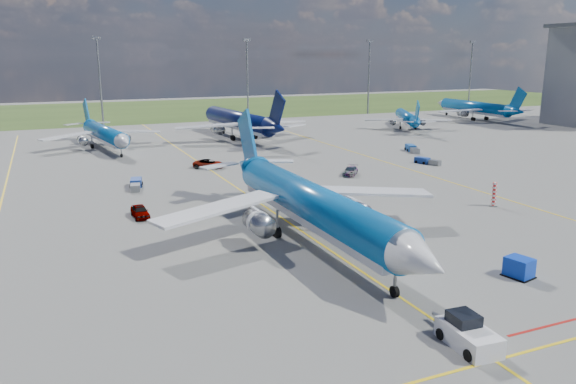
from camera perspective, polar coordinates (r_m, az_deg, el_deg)
name	(u,v)px	position (r m, az deg, el deg)	size (l,w,h in m)	color
ground	(339,256)	(52.74, 5.17, -6.50)	(400.00, 400.00, 0.00)	#5D5D5A
grass_strip	(122,111)	(195.65, -16.47, 7.89)	(400.00, 80.00, 0.01)	#2D4719
taxiway_lines	(243,191)	(77.18, -4.57, 0.09)	(60.25, 160.00, 0.02)	yellow
floodlight_masts	(177,76)	(157.13, -11.18, 11.47)	(202.20, 0.50, 22.70)	slate
warning_post	(494,194)	(73.53, 20.20, -0.23)	(0.50, 0.50, 3.00)	red
bg_jet_nnw	(106,149)	(117.45, -18.02, 4.18)	(25.58, 33.57, 8.79)	#0B5AA2
bg_jet_n	(239,138)	(127.13, -5.02, 5.49)	(32.92, 43.21, 11.32)	#071141
bg_jet_ne	(406,128)	(146.58, 11.94, 6.35)	(22.96, 30.13, 7.89)	#0B5AA2
bg_jet_ene	(474,119)	(171.96, 18.35, 7.01)	(28.68, 37.64, 9.86)	#0B5AA2
main_airliner	(312,242)	(56.44, 2.45, -5.07)	(32.96, 43.26, 11.33)	#0B5AA2
pushback_tug	(468,334)	(38.81, 17.77, -13.57)	(2.51, 6.12, 2.05)	silver
uld_container	(519,267)	(51.39, 22.42, -7.09)	(1.68, 2.09, 1.68)	#0D36B9
service_car_a	(140,211)	(66.64, -14.80, -1.92)	(1.71, 4.24, 1.44)	#999999
service_car_b	(209,164)	(93.52, -8.05, 2.86)	(2.38, 5.16, 1.44)	#999999
service_car_c	(350,171)	(87.72, 6.36, 2.15)	(1.87, 4.61, 1.34)	#999999
baggage_tug_w	(427,161)	(99.01, 13.90, 3.06)	(2.90, 4.74, 1.04)	#183B95
baggage_tug_c	(136,184)	(81.48, -15.20, 0.76)	(2.34, 5.34, 1.16)	navy
baggage_tug_e	(412,149)	(111.08, 12.49, 4.31)	(3.05, 5.47, 1.19)	#194D99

